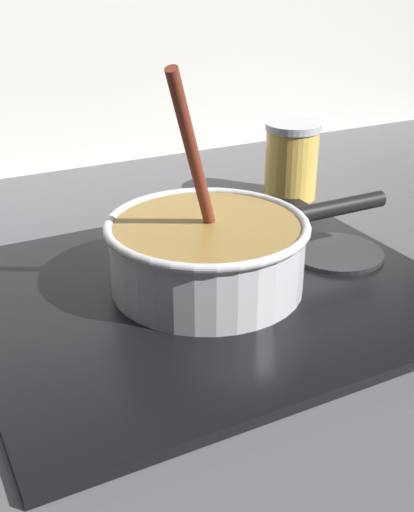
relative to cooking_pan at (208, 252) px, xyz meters
name	(u,v)px	position (x,y,z in m)	size (l,w,h in m)	color
ground	(188,437)	(-0.13, -0.20, -0.08)	(2.40, 1.60, 0.04)	#4C4C51
hob_plate	(207,290)	(0.00, 0.00, -0.05)	(0.56, 0.48, 0.01)	black
burner_ring	(207,283)	(0.00, 0.00, -0.04)	(0.20, 0.20, 0.01)	#592D0C
spare_burner	(336,253)	(0.20, 0.00, -0.04)	(0.13, 0.13, 0.01)	#262628
cooking_pan	(208,252)	(0.00, 0.00, 0.00)	(0.39, 0.24, 0.28)	silver
condiment_jar	(291,160)	(0.29, 0.25, 0.01)	(0.09, 0.09, 0.13)	gold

